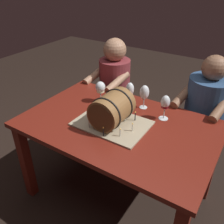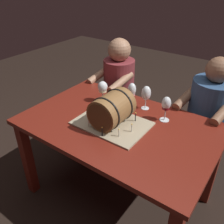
# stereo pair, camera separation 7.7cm
# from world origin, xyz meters

# --- Properties ---
(ground_plane) EXTENTS (8.00, 8.00, 0.00)m
(ground_plane) POSITION_xyz_m (0.00, 0.00, 0.00)
(ground_plane) COLOR black
(dining_table) EXTENTS (1.39, 0.90, 0.74)m
(dining_table) POSITION_xyz_m (0.00, 0.00, 0.64)
(dining_table) COLOR maroon
(dining_table) RESTS_ON ground
(barrel_cake) EXTENTS (0.51, 0.36, 0.24)m
(barrel_cake) POSITION_xyz_m (-0.03, -0.04, 0.85)
(barrel_cake) COLOR tan
(barrel_cake) RESTS_ON dining_table
(wine_glass_rose) EXTENTS (0.07, 0.07, 0.19)m
(wine_glass_rose) POSITION_xyz_m (-0.07, 0.28, 0.87)
(wine_glass_rose) COLOR white
(wine_glass_rose) RESTS_ON dining_table
(wine_glass_red) EXTENTS (0.07, 0.07, 0.19)m
(wine_glass_red) POSITION_xyz_m (0.25, 0.23, 0.87)
(wine_glass_red) COLOR white
(wine_glass_red) RESTS_ON dining_table
(wine_glass_empty) EXTENTS (0.07, 0.07, 0.19)m
(wine_glass_empty) POSITION_xyz_m (0.05, 0.30, 0.87)
(wine_glass_empty) COLOR white
(wine_glass_empty) RESTS_ON dining_table
(wine_glass_white) EXTENTS (0.08, 0.08, 0.18)m
(wine_glass_white) POSITION_xyz_m (-0.29, 0.20, 0.87)
(wine_glass_white) COLOR white
(wine_glass_white) RESTS_ON dining_table
(person_seated_left) EXTENTS (0.38, 0.47, 1.14)m
(person_seated_left) POSITION_xyz_m (-0.45, 0.67, 0.52)
(person_seated_left) COLOR #4C1B1E
(person_seated_left) RESTS_ON ground
(person_seated_right) EXTENTS (0.43, 0.51, 1.14)m
(person_seated_right) POSITION_xyz_m (0.45, 0.67, 0.53)
(person_seated_right) COLOR #1B2D46
(person_seated_right) RESTS_ON ground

